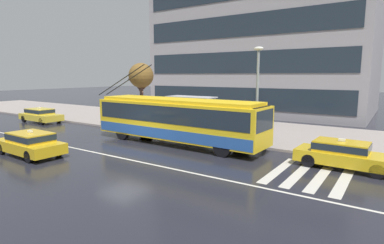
{
  "coord_description": "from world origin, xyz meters",
  "views": [
    {
      "loc": [
        12.91,
        -12.15,
        4.3
      ],
      "look_at": [
        2.32,
        3.6,
        1.41
      ],
      "focal_mm": 28.86,
      "sensor_mm": 36.0,
      "label": 1
    }
  ],
  "objects_px": {
    "taxi_ahead_of_bus": "(343,153)",
    "pedestrian_waiting_by_pole": "(265,126)",
    "taxi_oncoming_near": "(30,143)",
    "street_tree_bare": "(141,77)",
    "street_lamp": "(257,86)",
    "trolleybus": "(177,119)",
    "bus_shelter": "(193,106)",
    "pedestrian_approaching_curb": "(179,109)",
    "taxi_far_behind": "(40,115)",
    "pedestrian_walking_past": "(163,118)",
    "pedestrian_at_shelter": "(196,121)"
  },
  "relations": [
    {
      "from": "taxi_ahead_of_bus",
      "to": "pedestrian_waiting_by_pole",
      "type": "xyz_separation_m",
      "value": [
        -5.1,
        3.37,
        0.36
      ]
    },
    {
      "from": "taxi_oncoming_near",
      "to": "street_tree_bare",
      "type": "distance_m",
      "value": 12.2
    },
    {
      "from": "pedestrian_waiting_by_pole",
      "to": "street_lamp",
      "type": "distance_m",
      "value": 2.83
    },
    {
      "from": "taxi_oncoming_near",
      "to": "street_tree_bare",
      "type": "bearing_deg",
      "value": 102.32
    },
    {
      "from": "trolleybus",
      "to": "bus_shelter",
      "type": "relative_size",
      "value": 3.54
    },
    {
      "from": "bus_shelter",
      "to": "pedestrian_approaching_curb",
      "type": "bearing_deg",
      "value": 158.61
    },
    {
      "from": "taxi_ahead_of_bus",
      "to": "street_tree_bare",
      "type": "distance_m",
      "value": 17.82
    },
    {
      "from": "taxi_far_behind",
      "to": "taxi_ahead_of_bus",
      "type": "distance_m",
      "value": 25.33
    },
    {
      "from": "taxi_ahead_of_bus",
      "to": "taxi_far_behind",
      "type": "bearing_deg",
      "value": 179.79
    },
    {
      "from": "taxi_oncoming_near",
      "to": "pedestrian_approaching_curb",
      "type": "xyz_separation_m",
      "value": [
        1.76,
        11.12,
        0.94
      ]
    },
    {
      "from": "pedestrian_approaching_curb",
      "to": "taxi_far_behind",
      "type": "bearing_deg",
      "value": -161.86
    },
    {
      "from": "bus_shelter",
      "to": "pedestrian_walking_past",
      "type": "bearing_deg",
      "value": -144.51
    },
    {
      "from": "taxi_oncoming_near",
      "to": "pedestrian_waiting_by_pole",
      "type": "relative_size",
      "value": 2.78
    },
    {
      "from": "trolleybus",
      "to": "street_lamp",
      "type": "bearing_deg",
      "value": 28.1
    },
    {
      "from": "bus_shelter",
      "to": "pedestrian_at_shelter",
      "type": "bearing_deg",
      "value": -43.26
    },
    {
      "from": "taxi_far_behind",
      "to": "street_tree_bare",
      "type": "xyz_separation_m",
      "value": [
        8.46,
        4.47,
        3.48
      ]
    },
    {
      "from": "bus_shelter",
      "to": "taxi_ahead_of_bus",
      "type": "bearing_deg",
      "value": -18.16
    },
    {
      "from": "trolleybus",
      "to": "street_tree_bare",
      "type": "xyz_separation_m",
      "value": [
        -7.32,
        4.68,
        2.61
      ]
    },
    {
      "from": "taxi_far_behind",
      "to": "pedestrian_approaching_curb",
      "type": "relative_size",
      "value": 2.35
    },
    {
      "from": "taxi_ahead_of_bus",
      "to": "pedestrian_walking_past",
      "type": "distance_m",
      "value": 12.82
    },
    {
      "from": "taxi_ahead_of_bus",
      "to": "pedestrian_approaching_curb",
      "type": "relative_size",
      "value": 2.26
    },
    {
      "from": "pedestrian_walking_past",
      "to": "pedestrian_at_shelter",
      "type": "bearing_deg",
      "value": 11.17
    },
    {
      "from": "pedestrian_walking_past",
      "to": "pedestrian_waiting_by_pole",
      "type": "distance_m",
      "value": 7.61
    },
    {
      "from": "taxi_far_behind",
      "to": "pedestrian_walking_past",
      "type": "relative_size",
      "value": 2.72
    },
    {
      "from": "street_lamp",
      "to": "street_tree_bare",
      "type": "bearing_deg",
      "value": 168.59
    },
    {
      "from": "pedestrian_walking_past",
      "to": "taxi_oncoming_near",
      "type": "bearing_deg",
      "value": -100.93
    },
    {
      "from": "street_tree_bare",
      "to": "pedestrian_waiting_by_pole",
      "type": "bearing_deg",
      "value": -5.79
    },
    {
      "from": "pedestrian_at_shelter",
      "to": "pedestrian_waiting_by_pole",
      "type": "bearing_deg",
      "value": 7.15
    },
    {
      "from": "taxi_ahead_of_bus",
      "to": "pedestrian_approaching_curb",
      "type": "height_order",
      "value": "pedestrian_approaching_curb"
    },
    {
      "from": "taxi_far_behind",
      "to": "bus_shelter",
      "type": "relative_size",
      "value": 1.23
    },
    {
      "from": "pedestrian_approaching_curb",
      "to": "street_lamp",
      "type": "height_order",
      "value": "street_lamp"
    },
    {
      "from": "trolleybus",
      "to": "taxi_far_behind",
      "type": "height_order",
      "value": "trolleybus"
    },
    {
      "from": "pedestrian_at_shelter",
      "to": "street_tree_bare",
      "type": "distance_m",
      "value": 7.78
    },
    {
      "from": "pedestrian_waiting_by_pole",
      "to": "pedestrian_approaching_curb",
      "type": "bearing_deg",
      "value": 173.29
    },
    {
      "from": "taxi_ahead_of_bus",
      "to": "street_tree_bare",
      "type": "relative_size",
      "value": 0.83
    },
    {
      "from": "trolleybus",
      "to": "taxi_ahead_of_bus",
      "type": "bearing_deg",
      "value": 0.67
    },
    {
      "from": "taxi_ahead_of_bus",
      "to": "taxi_oncoming_near",
      "type": "bearing_deg",
      "value": -154.48
    },
    {
      "from": "trolleybus",
      "to": "taxi_oncoming_near",
      "type": "distance_m",
      "value": 8.34
    },
    {
      "from": "taxi_ahead_of_bus",
      "to": "bus_shelter",
      "type": "height_order",
      "value": "bus_shelter"
    },
    {
      "from": "bus_shelter",
      "to": "pedestrian_waiting_by_pole",
      "type": "distance_m",
      "value": 5.78
    },
    {
      "from": "taxi_ahead_of_bus",
      "to": "pedestrian_approaching_curb",
      "type": "xyz_separation_m",
      "value": [
        -12.62,
        4.26,
        0.94
      ]
    },
    {
      "from": "trolleybus",
      "to": "taxi_far_behind",
      "type": "relative_size",
      "value": 2.88
    },
    {
      "from": "taxi_far_behind",
      "to": "trolleybus",
      "type": "bearing_deg",
      "value": -0.74
    },
    {
      "from": "trolleybus",
      "to": "taxi_far_behind",
      "type": "bearing_deg",
      "value": 179.26
    },
    {
      "from": "taxi_ahead_of_bus",
      "to": "street_lamp",
      "type": "height_order",
      "value": "street_lamp"
    },
    {
      "from": "taxi_far_behind",
      "to": "pedestrian_waiting_by_pole",
      "type": "distance_m",
      "value": 20.5
    },
    {
      "from": "pedestrian_waiting_by_pole",
      "to": "street_lamp",
      "type": "relative_size",
      "value": 0.27
    },
    {
      "from": "taxi_far_behind",
      "to": "street_lamp",
      "type": "height_order",
      "value": "street_lamp"
    },
    {
      "from": "pedestrian_at_shelter",
      "to": "pedestrian_approaching_curb",
      "type": "bearing_deg",
      "value": 150.63
    },
    {
      "from": "pedestrian_at_shelter",
      "to": "street_tree_bare",
      "type": "xyz_separation_m",
      "value": [
        -6.91,
        1.8,
        3.09
      ]
    }
  ]
}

